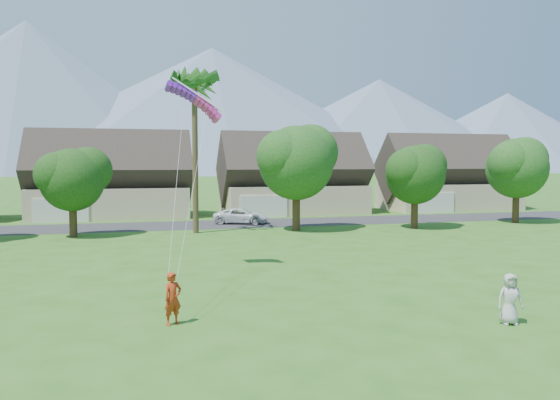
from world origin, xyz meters
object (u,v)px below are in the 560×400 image
object	(u,v)px
watcher	(510,299)
parked_car	(241,216)
parafoil_kite	(196,98)
kite_flyer	(173,298)

from	to	relation	value
watcher	parked_car	world-z (taller)	watcher
watcher	parafoil_kite	size ratio (longest dim) A/B	0.57
kite_flyer	parked_car	bearing A→B (deg)	46.55
parked_car	watcher	bearing A→B (deg)	-154.65
watcher	parked_car	size ratio (longest dim) A/B	0.36
watcher	kite_flyer	bearing A→B (deg)	179.47
kite_flyer	parked_car	distance (m)	30.49
parafoil_kite	kite_flyer	bearing A→B (deg)	-98.59
kite_flyer	parked_car	xyz separation A→B (m)	(7.79, 29.48, -0.22)
kite_flyer	parked_car	world-z (taller)	kite_flyer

